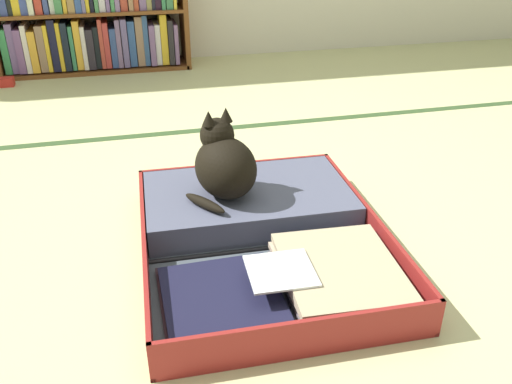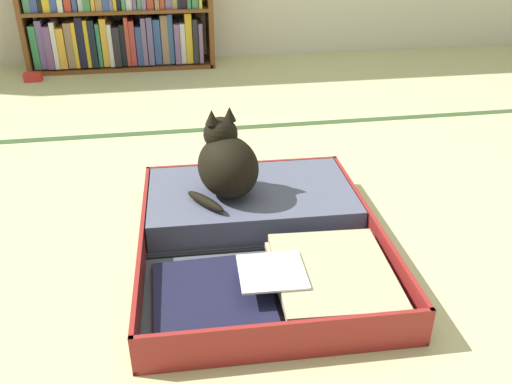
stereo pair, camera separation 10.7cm
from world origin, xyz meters
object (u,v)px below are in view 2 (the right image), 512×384
Objects in this scene: open_suitcase at (262,230)px; small_red_pouch at (33,77)px; black_cat at (226,163)px; bookshelf at (117,12)px.

small_red_pouch is at bearing 118.14° from open_suitcase.
black_cat is at bearing -62.18° from small_red_pouch.
small_red_pouch is (-0.96, 1.83, -0.19)m from black_cat.
open_suitcase is 3.17× the size of black_cat.
black_cat is (-0.09, 0.15, 0.17)m from open_suitcase.
bookshelf is 2.13m from black_cat.
small_red_pouch is (-0.52, -0.25, -0.32)m from bookshelf.
black_cat is 2.08m from small_red_pouch.
bookshelf reaches higher than black_cat.
small_red_pouch is at bearing -154.68° from bookshelf.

